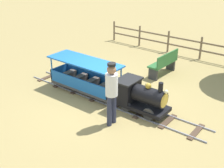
% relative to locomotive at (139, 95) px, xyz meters
% --- Properties ---
extents(ground_plane, '(60.00, 60.00, 0.00)m').
position_rel_locomotive_xyz_m(ground_plane, '(0.00, -0.96, -0.48)').
color(ground_plane, '#A38C51').
extents(track, '(0.78, 6.05, 0.04)m').
position_rel_locomotive_xyz_m(track, '(0.00, -1.02, -0.46)').
color(track, gray).
rests_on(track, ground_plane).
extents(locomotive, '(0.74, 1.45, 0.98)m').
position_rel_locomotive_xyz_m(locomotive, '(0.00, 0.00, 0.00)').
color(locomotive, black).
rests_on(locomotive, ground_plane).
extents(passenger_car, '(0.84, 2.35, 0.97)m').
position_rel_locomotive_xyz_m(passenger_car, '(0.00, -1.92, -0.06)').
color(passenger_car, '#3F3F3F').
rests_on(passenger_car, ground_plane).
extents(conductor_person, '(0.30, 0.30, 1.62)m').
position_rel_locomotive_xyz_m(conductor_person, '(0.93, -0.21, 0.47)').
color(conductor_person, '#282D47').
rests_on(conductor_person, ground_plane).
extents(park_bench, '(1.32, 0.46, 0.82)m').
position_rel_locomotive_xyz_m(park_bench, '(-2.61, -0.69, -0.07)').
color(park_bench, '#2D6B33').
rests_on(park_bench, ground_plane).
extents(fence_section, '(0.08, 7.13, 0.90)m').
position_rel_locomotive_xyz_m(fence_section, '(-4.87, -1.02, 0.00)').
color(fence_section, '#756047').
rests_on(fence_section, ground_plane).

